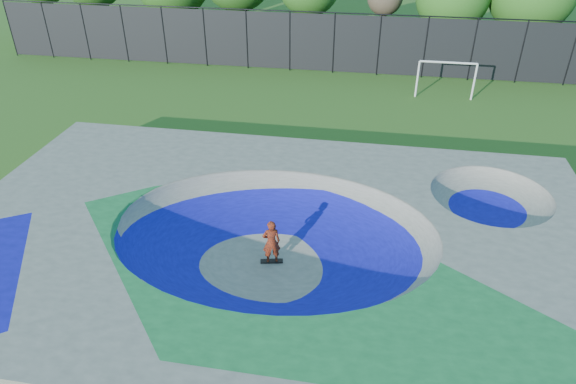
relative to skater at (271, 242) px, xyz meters
The scene contains 6 objects.
ground 0.86m from the skater, 34.16° to the right, with size 120.00×120.00×0.00m, color #2B5116.
skate_deck 0.16m from the skater, 34.16° to the right, with size 22.00×14.00×1.50m, color gray.
skater is the anchor object (origin of this frame).
skateboard 0.83m from the skater, ahead, with size 0.78×0.22×0.05m, color black.
soccer_goal 18.68m from the skater, 67.27° to the left, with size 3.43×0.12×2.27m.
fence 20.97m from the skater, 89.72° to the left, with size 48.09×0.09×4.04m.
Camera 1 is at (2.84, -13.64, 11.37)m, focal length 32.00 mm.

